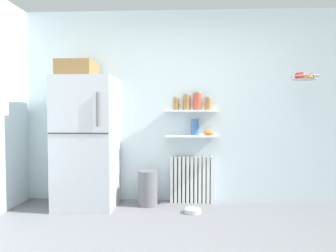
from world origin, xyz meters
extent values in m
plane|color=slate|center=(0.00, 0.50, 0.00)|extent=(7.04, 7.04, 0.00)
cube|color=silver|center=(0.00, 2.05, 1.30)|extent=(7.04, 0.10, 2.60)
cube|color=#B7BABF|center=(-1.26, 1.66, 0.83)|extent=(0.74, 0.68, 1.67)
cube|color=#262628|center=(-1.26, 1.31, 0.97)|extent=(0.72, 0.01, 0.01)
cylinder|color=#4C4C51|center=(-1.03, 1.30, 1.25)|extent=(0.02, 0.02, 0.40)
cube|color=olive|center=(-1.37, 1.66, 1.77)|extent=(0.44, 0.48, 0.20)
cube|color=white|center=(-0.18, 1.92, 0.31)|extent=(0.04, 0.12, 0.62)
cube|color=white|center=(-0.13, 1.92, 0.31)|extent=(0.04, 0.12, 0.62)
cube|color=white|center=(-0.08, 1.92, 0.31)|extent=(0.04, 0.12, 0.62)
cube|color=white|center=(-0.02, 1.92, 0.31)|extent=(0.04, 0.12, 0.62)
cube|color=white|center=(0.03, 1.92, 0.31)|extent=(0.04, 0.12, 0.62)
cube|color=white|center=(0.09, 1.92, 0.31)|extent=(0.04, 0.12, 0.62)
cube|color=white|center=(0.14, 1.92, 0.31)|extent=(0.04, 0.12, 0.62)
cube|color=white|center=(0.20, 1.92, 0.31)|extent=(0.04, 0.12, 0.62)
cube|color=white|center=(0.25, 1.92, 0.31)|extent=(0.04, 0.12, 0.62)
cube|color=white|center=(0.31, 1.92, 0.31)|extent=(0.04, 0.12, 0.62)
cube|color=white|center=(0.36, 1.92, 0.31)|extent=(0.04, 0.12, 0.62)
cube|color=white|center=(0.09, 1.89, 0.90)|extent=(0.70, 0.22, 0.02)
cube|color=white|center=(0.09, 1.89, 1.24)|extent=(0.70, 0.22, 0.02)
cylinder|color=olive|center=(-0.12, 1.89, 1.33)|extent=(0.08, 0.08, 0.15)
cylinder|color=gray|center=(-0.12, 1.89, 1.42)|extent=(0.08, 0.08, 0.02)
cylinder|color=olive|center=(0.02, 1.89, 1.35)|extent=(0.10, 0.10, 0.19)
cylinder|color=gray|center=(0.02, 1.89, 1.46)|extent=(0.09, 0.09, 0.02)
cylinder|color=#C64C38|center=(0.16, 1.89, 1.36)|extent=(0.12, 0.12, 0.22)
cylinder|color=gray|center=(0.16, 1.89, 1.48)|extent=(0.11, 0.11, 0.02)
cylinder|color=olive|center=(0.30, 1.89, 1.33)|extent=(0.09, 0.09, 0.15)
cylinder|color=gray|center=(0.30, 1.89, 1.41)|extent=(0.08, 0.08, 0.02)
cylinder|color=#38609E|center=(0.13, 1.89, 1.02)|extent=(0.11, 0.11, 0.22)
ellipsoid|color=orange|center=(0.32, 1.89, 0.95)|extent=(0.14, 0.14, 0.06)
cylinder|color=slate|center=(-0.49, 1.75, 0.23)|extent=(0.25, 0.25, 0.46)
cylinder|color=#B7B7BC|center=(0.09, 1.46, 0.03)|extent=(0.20, 0.20, 0.05)
torus|color=#B2B2B7|center=(1.46, 1.64, 1.66)|extent=(0.34, 0.34, 0.01)
cylinder|color=#A8A8AD|center=(1.46, 1.64, 1.62)|extent=(0.28, 0.28, 0.01)
sphere|color=red|center=(1.53, 1.62, 1.66)|extent=(0.07, 0.07, 0.07)
sphere|color=red|center=(1.40, 1.71, 1.67)|extent=(0.09, 0.09, 0.09)
sphere|color=red|center=(1.41, 1.60, 1.67)|extent=(0.08, 0.08, 0.08)
ellipsoid|color=yellow|center=(1.50, 1.61, 1.66)|extent=(0.06, 0.18, 0.08)
camera|label=1|loc=(-0.02, -2.39, 1.24)|focal=34.34mm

